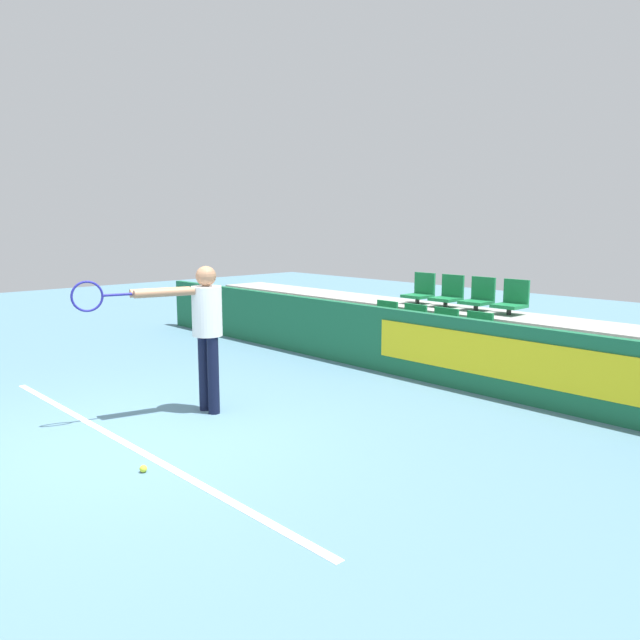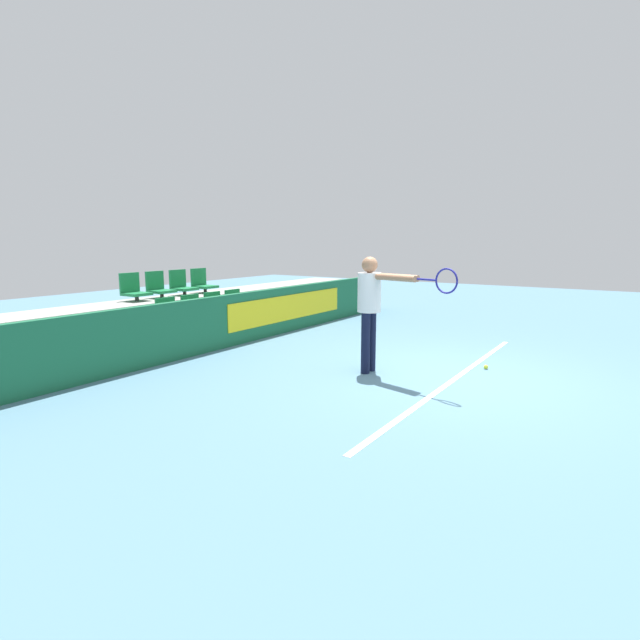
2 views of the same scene
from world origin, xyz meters
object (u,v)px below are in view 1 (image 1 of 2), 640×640
stadium_chair_0 (382,321)px  stadium_chair_7 (512,300)px  stadium_chair_6 (479,297)px  tennis_ball (143,469)px  stadium_chair_2 (441,329)px  tennis_player (201,322)px  stadium_chair_4 (420,291)px  stadium_chair_1 (411,325)px  stadium_chair_3 (475,334)px  stadium_chair_5 (448,294)px

stadium_chair_0 → stadium_chair_7: bearing=29.4°
stadium_chair_0 → stadium_chair_6: (1.14, 0.96, 0.40)m
stadium_chair_0 → tennis_ball: 5.32m
stadium_chair_6 → stadium_chair_2: bearing=-90.0°
tennis_player → stadium_chair_6: bearing=96.5°
stadium_chair_4 → stadium_chair_0: bearing=-90.0°
stadium_chair_1 → stadium_chair_2: (0.57, 0.00, 0.00)m
stadium_chair_3 → stadium_chair_7: 1.04m
stadium_chair_2 → stadium_chair_5: (-0.57, 0.96, 0.40)m
tennis_player → tennis_ball: bearing=-36.1°
stadium_chair_4 → stadium_chair_7: size_ratio=1.00×
stadium_chair_2 → stadium_chair_6: 1.04m
stadium_chair_2 → stadium_chair_4: 1.54m
stadium_chair_5 → tennis_player: (-0.05, -4.65, 0.05)m
stadium_chair_1 → stadium_chair_2: bearing=0.0°
stadium_chair_5 → tennis_player: bearing=-90.6°
stadium_chair_6 → stadium_chair_4: bearing=180.0°
stadium_chair_5 → stadium_chair_0: bearing=-120.6°
stadium_chair_1 → stadium_chair_6: (0.57, 0.96, 0.40)m
stadium_chair_6 → stadium_chair_5: bearing=180.0°
stadium_chair_1 → tennis_ball: bearing=-78.0°
stadium_chair_7 → tennis_player: size_ratio=0.31×
stadium_chair_4 → tennis_ball: 6.28m
stadium_chair_3 → stadium_chair_5: 1.54m
stadium_chair_5 → stadium_chair_7: size_ratio=1.00×
stadium_chair_4 → stadium_chair_2: bearing=-40.2°
stadium_chair_6 → tennis_ball: 6.09m
stadium_chair_2 → stadium_chair_3: same height
stadium_chair_2 → stadium_chair_3: bearing=0.0°
stadium_chair_1 → tennis_player: 3.72m
stadium_chair_0 → stadium_chair_6: bearing=40.2°
stadium_chair_2 → tennis_player: bearing=-99.5°
stadium_chair_0 → stadium_chair_4: (0.00, 0.96, 0.40)m
stadium_chair_4 → tennis_player: 4.68m
stadium_chair_2 → stadium_chair_4: size_ratio=1.00×
stadium_chair_6 → tennis_player: bearing=-97.5°
stadium_chair_3 → stadium_chair_6: stadium_chair_6 is taller
stadium_chair_4 → stadium_chair_6: bearing=0.0°
stadium_chair_4 → tennis_ball: bearing=-74.7°
stadium_chair_6 → tennis_ball: (0.50, -5.99, -0.97)m
stadium_chair_0 → stadium_chair_3: (1.71, 0.00, 0.00)m
stadium_chair_3 → stadium_chair_5: (-1.14, 0.96, 0.40)m
stadium_chair_6 → tennis_player: size_ratio=0.31×
stadium_chair_4 → stadium_chair_6: (1.14, 0.00, 0.00)m
stadium_chair_3 → stadium_chair_7: size_ratio=1.00×
stadium_chair_6 → tennis_ball: size_ratio=7.78×
stadium_chair_1 → tennis_player: size_ratio=0.31×
stadium_chair_5 → stadium_chair_3: bearing=-40.2°
stadium_chair_6 → tennis_ball: stadium_chair_6 is taller
stadium_chair_4 → tennis_player: (0.52, -4.65, 0.05)m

